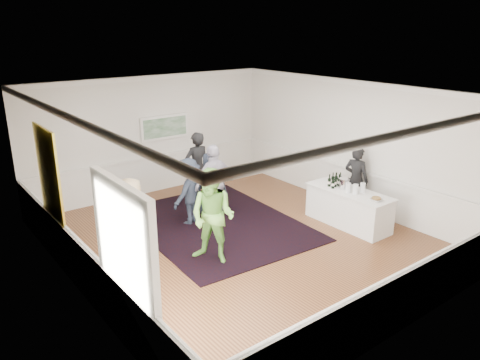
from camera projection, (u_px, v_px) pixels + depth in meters
floor at (241, 240)px, 10.17m from camera, size 8.00×8.00×0.00m
ceiling at (241, 92)px, 9.15m from camera, size 7.00×8.00×0.02m
wall_left at (72, 208)px, 7.64m from camera, size 0.02×8.00×3.20m
wall_right at (352, 145)px, 11.68m from camera, size 0.02×8.00×3.20m
wall_back at (151, 135)px, 12.67m from camera, size 7.00×0.02×3.20m
wall_front at (412, 235)px, 6.65m from camera, size 7.00×0.02×3.20m
wainscoting at (241, 219)px, 10.01m from camera, size 7.00×8.00×1.00m
mirror at (49, 176)px, 8.58m from camera, size 0.05×1.25×1.85m
doorway at (125, 261)px, 6.30m from camera, size 0.10×1.78×2.56m
landscape_painting at (165, 127)px, 12.80m from camera, size 1.44×0.06×0.66m
area_rug at (217, 224)px, 10.95m from camera, size 3.64×4.63×0.02m
serving_table at (348, 208)px, 10.82m from camera, size 0.79×2.07×0.84m
bartender at (356, 180)px, 11.41m from camera, size 0.53×0.69×1.69m
guest_tan at (131, 225)px, 8.72m from camera, size 0.99×1.05×1.81m
guest_green at (213, 216)px, 8.99m from camera, size 1.07×1.15×1.89m
guest_lilac at (215, 183)px, 10.92m from camera, size 1.11×0.51×1.85m
guest_dark_a at (188, 191)px, 10.80m from camera, size 1.17×0.94×1.57m
guest_dark_b at (197, 168)px, 12.09m from camera, size 0.69×0.46×1.87m
guest_navy at (211, 184)px, 11.28m from camera, size 0.88×0.92×1.59m
wine_bottles at (335, 179)px, 10.99m from camera, size 0.44×0.27×0.31m
juice_pitchers at (355, 188)px, 10.52m from camera, size 0.39×0.31×0.24m
ice_bucket at (344, 184)px, 10.80m from camera, size 0.26×0.26×0.25m
nut_bowl at (376, 199)px, 10.07m from camera, size 0.26×0.26×0.08m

